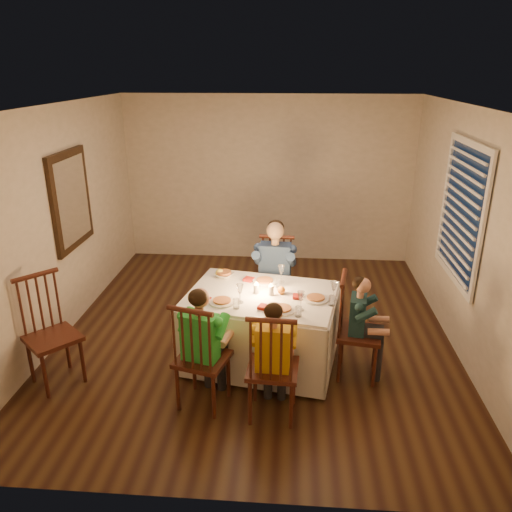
# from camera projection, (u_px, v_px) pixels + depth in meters

# --- Properties ---
(ground) EXTENTS (5.00, 5.00, 0.00)m
(ground) POSITION_uv_depth(u_px,v_px,m) (256.00, 331.00, 5.98)
(ground) COLOR black
(ground) RESTS_ON ground
(wall_left) EXTENTS (0.02, 5.00, 2.60)m
(wall_left) POSITION_uv_depth(u_px,v_px,m) (59.00, 224.00, 5.68)
(wall_left) COLOR beige
(wall_left) RESTS_ON ground
(wall_right) EXTENTS (0.02, 5.00, 2.60)m
(wall_right) POSITION_uv_depth(u_px,v_px,m) (465.00, 233.00, 5.35)
(wall_right) COLOR beige
(wall_right) RESTS_ON ground
(wall_back) EXTENTS (4.50, 0.02, 2.60)m
(wall_back) POSITION_uv_depth(u_px,v_px,m) (268.00, 180.00, 7.84)
(wall_back) COLOR beige
(wall_back) RESTS_ON ground
(ceiling) EXTENTS (5.00, 5.00, 0.00)m
(ceiling) POSITION_uv_depth(u_px,v_px,m) (256.00, 106.00, 5.05)
(ceiling) COLOR white
(ceiling) RESTS_ON wall_back
(dining_table) EXTENTS (1.70, 1.35, 0.77)m
(dining_table) POSITION_uv_depth(u_px,v_px,m) (261.00, 314.00, 5.19)
(dining_table) COLOR white
(dining_table) RESTS_ON ground
(chair_adult) EXTENTS (0.48, 0.46, 1.08)m
(chair_adult) POSITION_uv_depth(u_px,v_px,m) (274.00, 323.00, 6.18)
(chair_adult) COLOR #3E1410
(chair_adult) RESTS_ON ground
(chair_near_left) EXTENTS (0.54, 0.53, 1.08)m
(chair_near_left) POSITION_uv_depth(u_px,v_px,m) (204.00, 402.00, 4.72)
(chair_near_left) COLOR #3E1410
(chair_near_left) RESTS_ON ground
(chair_near_right) EXTENTS (0.47, 0.45, 1.08)m
(chair_near_right) POSITION_uv_depth(u_px,v_px,m) (272.00, 413.00, 4.57)
(chair_near_right) COLOR #3E1410
(chair_near_right) RESTS_ON ground
(chair_end) EXTENTS (0.49, 0.51, 1.08)m
(chair_end) POSITION_uv_depth(u_px,v_px,m) (356.00, 374.00, 5.16)
(chair_end) COLOR #3E1410
(chair_end) RESTS_ON ground
(chair_extra) EXTENTS (0.64, 0.64, 1.13)m
(chair_extra) POSITION_uv_depth(u_px,v_px,m) (60.00, 381.00, 5.03)
(chair_extra) COLOR #3E1410
(chair_extra) RESTS_ON ground
(adult) EXTENTS (0.53, 0.49, 1.31)m
(adult) POSITION_uv_depth(u_px,v_px,m) (274.00, 323.00, 6.18)
(adult) COLOR navy
(adult) RESTS_ON ground
(child_green) EXTENTS (0.51, 0.49, 1.19)m
(child_green) POSITION_uv_depth(u_px,v_px,m) (204.00, 402.00, 4.72)
(child_green) COLOR green
(child_green) RESTS_ON ground
(child_yellow) EXTENTS (0.41, 0.38, 1.14)m
(child_yellow) POSITION_uv_depth(u_px,v_px,m) (272.00, 413.00, 4.57)
(child_yellow) COLOR gold
(child_yellow) RESTS_ON ground
(child_teal) EXTENTS (0.39, 0.41, 1.09)m
(child_teal) POSITION_uv_depth(u_px,v_px,m) (356.00, 374.00, 5.16)
(child_teal) COLOR #19373E
(child_teal) RESTS_ON ground
(setting_adult) EXTENTS (0.30, 0.30, 0.02)m
(setting_adult) POSITION_uv_depth(u_px,v_px,m) (265.00, 281.00, 5.37)
(setting_adult) COLOR silver
(setting_adult) RESTS_ON dining_table
(setting_green) EXTENTS (0.30, 0.30, 0.02)m
(setting_green) POSITION_uv_depth(u_px,v_px,m) (222.00, 302.00, 4.91)
(setting_green) COLOR silver
(setting_green) RESTS_ON dining_table
(setting_yellow) EXTENTS (0.30, 0.30, 0.02)m
(setting_yellow) POSITION_uv_depth(u_px,v_px,m) (282.00, 310.00, 4.76)
(setting_yellow) COLOR silver
(setting_yellow) RESTS_ON dining_table
(setting_teal) EXTENTS (0.30, 0.30, 0.02)m
(setting_teal) POSITION_uv_depth(u_px,v_px,m) (316.00, 299.00, 4.97)
(setting_teal) COLOR silver
(setting_teal) RESTS_ON dining_table
(candle_left) EXTENTS (0.06, 0.06, 0.10)m
(candle_left) POSITION_uv_depth(u_px,v_px,m) (256.00, 289.00, 5.10)
(candle_left) COLOR white
(candle_left) RESTS_ON dining_table
(candle_right) EXTENTS (0.06, 0.06, 0.10)m
(candle_right) POSITION_uv_depth(u_px,v_px,m) (271.00, 290.00, 5.06)
(candle_right) COLOR white
(candle_right) RESTS_ON dining_table
(squash) EXTENTS (0.09, 0.09, 0.09)m
(squash) POSITION_uv_depth(u_px,v_px,m) (220.00, 273.00, 5.51)
(squash) COLOR yellow
(squash) RESTS_ON dining_table
(orange_fruit) EXTENTS (0.08, 0.08, 0.08)m
(orange_fruit) POSITION_uv_depth(u_px,v_px,m) (281.00, 290.00, 5.09)
(orange_fruit) COLOR orange
(orange_fruit) RESTS_ON dining_table
(serving_bowl) EXTENTS (0.27, 0.27, 0.05)m
(serving_bowl) POSITION_uv_depth(u_px,v_px,m) (224.00, 275.00, 5.50)
(serving_bowl) COLOR silver
(serving_bowl) RESTS_ON dining_table
(wall_mirror) EXTENTS (0.06, 0.95, 1.15)m
(wall_mirror) POSITION_uv_depth(u_px,v_px,m) (71.00, 200.00, 5.88)
(wall_mirror) COLOR black
(wall_mirror) RESTS_ON wall_left
(window_blinds) EXTENTS (0.07, 1.34, 1.54)m
(window_blinds) POSITION_uv_depth(u_px,v_px,m) (461.00, 212.00, 5.38)
(window_blinds) COLOR black
(window_blinds) RESTS_ON wall_right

